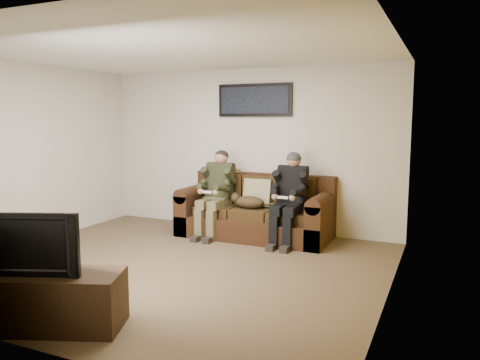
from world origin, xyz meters
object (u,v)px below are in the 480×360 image
at_px(television, 29,242).
at_px(person_right, 290,192).
at_px(sofa, 257,213).
at_px(person_left, 217,188).
at_px(framed_poster, 255,100).
at_px(cat, 248,202).
at_px(tv_stand, 32,300).

bearing_deg(television, person_right, 50.59).
relative_size(sofa, person_left, 1.75).
xyz_separation_m(person_right, framed_poster, (-0.79, 0.58, 1.35)).
height_order(person_right, framed_poster, framed_poster).
xyz_separation_m(sofa, cat, (-0.06, -0.19, 0.21)).
bearing_deg(cat, television, -98.04).
distance_m(sofa, framed_poster, 1.80).
relative_size(person_left, cat, 2.00).
bearing_deg(framed_poster, cat, -76.34).
xyz_separation_m(sofa, tv_stand, (-0.57, -3.78, -0.11)).
distance_m(person_left, television, 3.59).
distance_m(sofa, person_right, 0.74).
relative_size(person_right, framed_poster, 1.06).
xyz_separation_m(cat, television, (-0.51, -3.60, 0.20)).
relative_size(person_left, tv_stand, 0.85).
bearing_deg(tv_stand, framed_poster, 63.48).
bearing_deg(framed_poster, tv_stand, -95.06).
xyz_separation_m(person_right, television, (-1.16, -3.59, 0.01)).
height_order(cat, tv_stand, cat).
height_order(person_left, person_right, person_right).
xyz_separation_m(sofa, person_left, (-0.59, -0.19, 0.39)).
distance_m(person_left, cat, 0.56).
distance_m(cat, television, 3.64).
relative_size(sofa, tv_stand, 1.48).
bearing_deg(television, person_left, 68.95).
distance_m(person_right, framed_poster, 1.67).
bearing_deg(television, cat, 60.51).
xyz_separation_m(person_left, framed_poster, (0.39, 0.58, 1.35)).
bearing_deg(television, tv_stand, -21.46).
bearing_deg(sofa, person_left, -161.97).
relative_size(person_left, person_right, 0.99).
bearing_deg(person_left, cat, 0.67).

